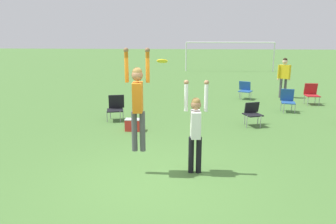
{
  "coord_description": "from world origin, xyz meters",
  "views": [
    {
      "loc": [
        0.76,
        -6.34,
        2.98
      ],
      "look_at": [
        0.23,
        0.64,
        1.3
      ],
      "focal_mm": 35.0,
      "sensor_mm": 36.0,
      "label": 1
    }
  ],
  "objects_px": {
    "cooler_box": "(133,125)",
    "frisbee": "(162,61)",
    "camping_chair_0": "(245,89)",
    "camping_chair_3": "(311,93)",
    "camping_chair_2": "(252,112)",
    "person_defending": "(196,125)",
    "person_spectator_near": "(284,73)",
    "person_jumping": "(138,98)",
    "camping_chair_5": "(116,106)",
    "camping_chair_1": "(288,99)"
  },
  "relations": [
    {
      "from": "person_defending",
      "to": "person_jumping",
      "type": "bearing_deg",
      "value": -90.0
    },
    {
      "from": "camping_chair_2",
      "to": "camping_chair_0",
      "type": "bearing_deg",
      "value": -116.87
    },
    {
      "from": "camping_chair_1",
      "to": "person_spectator_near",
      "type": "xyz_separation_m",
      "value": [
        0.58,
        2.94,
        0.67
      ]
    },
    {
      "from": "person_spectator_near",
      "to": "cooler_box",
      "type": "relative_size",
      "value": 3.83
    },
    {
      "from": "camping_chair_0",
      "to": "camping_chair_1",
      "type": "relative_size",
      "value": 0.91
    },
    {
      "from": "camping_chair_1",
      "to": "camping_chair_3",
      "type": "relative_size",
      "value": 0.99
    },
    {
      "from": "person_defending",
      "to": "camping_chair_2",
      "type": "height_order",
      "value": "person_defending"
    },
    {
      "from": "person_spectator_near",
      "to": "cooler_box",
      "type": "distance_m",
      "value": 8.63
    },
    {
      "from": "camping_chair_0",
      "to": "camping_chair_5",
      "type": "height_order",
      "value": "camping_chair_5"
    },
    {
      "from": "person_jumping",
      "to": "person_spectator_near",
      "type": "xyz_separation_m",
      "value": [
        5.44,
        9.15,
        -0.52
      ]
    },
    {
      "from": "frisbee",
      "to": "camping_chair_5",
      "type": "distance_m",
      "value": 5.13
    },
    {
      "from": "camping_chair_2",
      "to": "person_spectator_near",
      "type": "bearing_deg",
      "value": -135.56
    },
    {
      "from": "person_jumping",
      "to": "person_spectator_near",
      "type": "height_order",
      "value": "person_jumping"
    },
    {
      "from": "person_defending",
      "to": "camping_chair_1",
      "type": "xyz_separation_m",
      "value": [
        3.64,
        6.11,
        -0.59
      ]
    },
    {
      "from": "frisbee",
      "to": "camping_chair_2",
      "type": "relative_size",
      "value": 0.3
    },
    {
      "from": "cooler_box",
      "to": "person_jumping",
      "type": "bearing_deg",
      "value": -77.43
    },
    {
      "from": "camping_chair_1",
      "to": "camping_chair_2",
      "type": "xyz_separation_m",
      "value": [
        -1.73,
        -2.15,
        -0.04
      ]
    },
    {
      "from": "person_jumping",
      "to": "cooler_box",
      "type": "bearing_deg",
      "value": 7.84
    },
    {
      "from": "person_jumping",
      "to": "camping_chair_3",
      "type": "bearing_deg",
      "value": -43.84
    },
    {
      "from": "camping_chair_0",
      "to": "camping_chair_2",
      "type": "xyz_separation_m",
      "value": [
        -0.47,
        -4.64,
        -0.01
      ]
    },
    {
      "from": "person_defending",
      "to": "camping_chair_5",
      "type": "bearing_deg",
      "value": -152.3
    },
    {
      "from": "camping_chair_1",
      "to": "person_spectator_near",
      "type": "bearing_deg",
      "value": -89.67
    },
    {
      "from": "frisbee",
      "to": "camping_chair_5",
      "type": "height_order",
      "value": "frisbee"
    },
    {
      "from": "cooler_box",
      "to": "frisbee",
      "type": "bearing_deg",
      "value": -68.05
    },
    {
      "from": "camping_chair_1",
      "to": "camping_chair_3",
      "type": "xyz_separation_m",
      "value": [
        1.41,
        1.5,
        0.01
      ]
    },
    {
      "from": "camping_chair_0",
      "to": "cooler_box",
      "type": "distance_m",
      "value": 7.02
    },
    {
      "from": "person_jumping",
      "to": "camping_chair_0",
      "type": "relative_size",
      "value": 2.73
    },
    {
      "from": "camping_chair_3",
      "to": "person_defending",
      "type": "bearing_deg",
      "value": 56.53
    },
    {
      "from": "person_spectator_near",
      "to": "camping_chair_3",
      "type": "bearing_deg",
      "value": -31.94
    },
    {
      "from": "person_spectator_near",
      "to": "cooler_box",
      "type": "xyz_separation_m",
      "value": [
        -6.15,
        -5.98,
        -0.97
      ]
    },
    {
      "from": "camping_chair_0",
      "to": "camping_chair_5",
      "type": "xyz_separation_m",
      "value": [
        -5.15,
        -4.25,
        0.02
      ]
    },
    {
      "from": "frisbee",
      "to": "person_spectator_near",
      "type": "relative_size",
      "value": 0.12
    },
    {
      "from": "camping_chair_0",
      "to": "cooler_box",
      "type": "bearing_deg",
      "value": 79.1
    },
    {
      "from": "camping_chair_0",
      "to": "camping_chair_3",
      "type": "xyz_separation_m",
      "value": [
        2.67,
        -0.99,
        0.04
      ]
    },
    {
      "from": "person_jumping",
      "to": "person_defending",
      "type": "distance_m",
      "value": 1.36
    },
    {
      "from": "frisbee",
      "to": "person_defending",
      "type": "bearing_deg",
      "value": -6.11
    },
    {
      "from": "camping_chair_5",
      "to": "person_spectator_near",
      "type": "bearing_deg",
      "value": -161.21
    },
    {
      "from": "camping_chair_0",
      "to": "camping_chair_5",
      "type": "relative_size",
      "value": 0.92
    },
    {
      "from": "camping_chair_1",
      "to": "camping_chair_5",
      "type": "xyz_separation_m",
      "value": [
        -6.41,
        -1.75,
        -0.01
      ]
    },
    {
      "from": "camping_chair_3",
      "to": "cooler_box",
      "type": "relative_size",
      "value": 1.81
    },
    {
      "from": "camping_chair_2",
      "to": "person_defending",
      "type": "bearing_deg",
      "value": 43.03
    },
    {
      "from": "person_defending",
      "to": "camping_chair_2",
      "type": "xyz_separation_m",
      "value": [
        1.92,
        3.96,
        -0.63
      ]
    },
    {
      "from": "camping_chair_1",
      "to": "cooler_box",
      "type": "xyz_separation_m",
      "value": [
        -5.57,
        -3.04,
        -0.3
      ]
    },
    {
      "from": "person_defending",
      "to": "frisbee",
      "type": "distance_m",
      "value": 1.53
    },
    {
      "from": "person_defending",
      "to": "camping_chair_0",
      "type": "bearing_deg",
      "value": 159.79
    },
    {
      "from": "person_jumping",
      "to": "camping_chair_5",
      "type": "distance_m",
      "value": 4.87
    },
    {
      "from": "person_spectator_near",
      "to": "cooler_box",
      "type": "height_order",
      "value": "person_spectator_near"
    },
    {
      "from": "camping_chair_5",
      "to": "camping_chair_1",
      "type": "bearing_deg",
      "value": -179.76
    },
    {
      "from": "cooler_box",
      "to": "camping_chair_2",
      "type": "bearing_deg",
      "value": 13.1
    },
    {
      "from": "person_defending",
      "to": "person_spectator_near",
      "type": "height_order",
      "value": "person_defending"
    }
  ]
}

